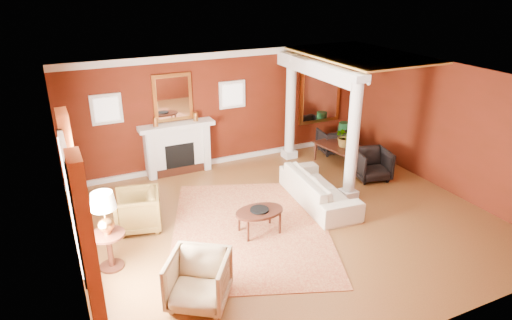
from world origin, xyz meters
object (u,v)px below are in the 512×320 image
sofa (319,184)px  dining_table (344,150)px  armchair_leopard (137,209)px  coffee_table (259,213)px  side_table (105,219)px  armchair_stripe (198,278)px

sofa → dining_table: (1.71, 1.47, -0.03)m
armchair_leopard → dining_table: bearing=112.2°
sofa → armchair_leopard: size_ratio=2.68×
sofa → dining_table: bearing=-43.7°
coffee_table → side_table: size_ratio=0.67×
sofa → dining_table: size_ratio=1.53×
sofa → armchair_stripe: 3.96m
armchair_leopard → dining_table: (5.49, 0.88, -0.01)m
sofa → armchair_stripe: bearing=125.9°
armchair_leopard → coffee_table: bearing=73.6°
sofa → side_table: (-4.49, -0.50, 0.50)m
side_table → sofa: bearing=6.4°
sofa → armchair_leopard: (-3.78, 0.60, -0.02)m
armchair_stripe → dining_table: armchair_stripe is taller
sofa → side_table: bearing=101.9°
coffee_table → dining_table: dining_table is taller
sofa → side_table: side_table is taller
side_table → dining_table: size_ratio=0.95×
armchair_leopard → dining_table: armchair_leopard is taller
armchair_stripe → side_table: bearing=159.9°
armchair_stripe → side_table: (-1.07, 1.50, 0.50)m
sofa → coffee_table: 1.81m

